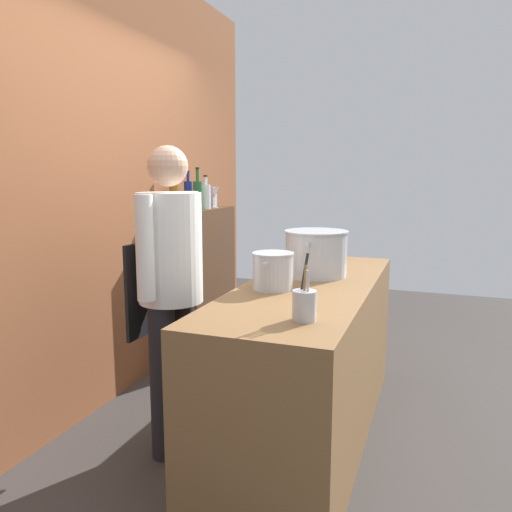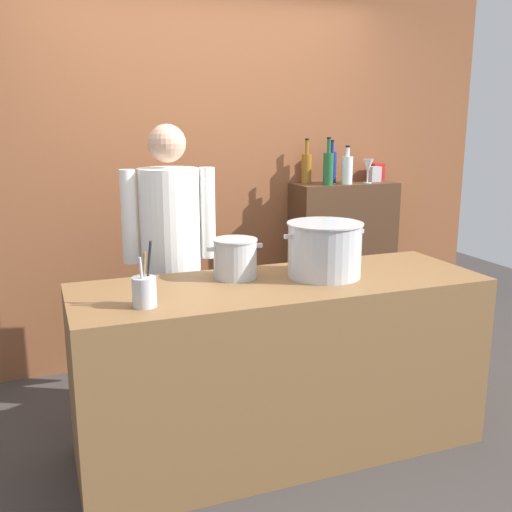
# 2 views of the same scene
# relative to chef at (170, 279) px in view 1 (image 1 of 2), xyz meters

# --- Properties ---
(ground_plane) EXTENTS (8.00, 8.00, 0.00)m
(ground_plane) POSITION_rel_chef_xyz_m (0.41, -0.66, -0.96)
(ground_plane) COLOR #383330
(brick_back_panel) EXTENTS (4.40, 0.10, 3.00)m
(brick_back_panel) POSITION_rel_chef_xyz_m (0.41, 0.74, 0.54)
(brick_back_panel) COLOR brown
(brick_back_panel) RESTS_ON ground_plane
(prep_counter) EXTENTS (2.05, 0.70, 0.90)m
(prep_counter) POSITION_rel_chef_xyz_m (0.41, -0.66, -0.51)
(prep_counter) COLOR brown
(prep_counter) RESTS_ON ground_plane
(bar_cabinet) EXTENTS (0.76, 0.32, 1.23)m
(bar_cabinet) POSITION_rel_chef_xyz_m (1.42, 0.53, -0.35)
(bar_cabinet) COLOR #472D1C
(bar_cabinet) RESTS_ON ground_plane
(chef) EXTENTS (0.53, 0.37, 1.66)m
(chef) POSITION_rel_chef_xyz_m (0.00, 0.00, 0.00)
(chef) COLOR black
(chef) RESTS_ON ground_plane
(stockpot_large) EXTENTS (0.44, 0.39, 0.28)m
(stockpot_large) POSITION_rel_chef_xyz_m (0.65, -0.64, 0.07)
(stockpot_large) COLOR #B7BABF
(stockpot_large) RESTS_ON prep_counter
(stockpot_small) EXTENTS (0.29, 0.23, 0.20)m
(stockpot_small) POSITION_rel_chef_xyz_m (0.22, -0.51, 0.04)
(stockpot_small) COLOR #B7BABF
(stockpot_small) RESTS_ON prep_counter
(utensil_crock) EXTENTS (0.10, 0.10, 0.29)m
(utensil_crock) POSITION_rel_chef_xyz_m (-0.29, -0.81, 0.00)
(utensil_crock) COLOR #B7BABF
(utensil_crock) RESTS_ON prep_counter
(wine_bottle_amber) EXTENTS (0.07, 0.07, 0.32)m
(wine_bottle_amber) POSITION_rel_chef_xyz_m (1.14, 0.61, 0.38)
(wine_bottle_amber) COLOR #8C5919
(wine_bottle_amber) RESTS_ON bar_cabinet
(wine_bottle_cobalt) EXTENTS (0.07, 0.07, 0.31)m
(wine_bottle_cobalt) POSITION_rel_chef_xyz_m (1.33, 0.58, 0.39)
(wine_bottle_cobalt) COLOR navy
(wine_bottle_cobalt) RESTS_ON bar_cabinet
(wine_bottle_green) EXTENTS (0.07, 0.07, 0.33)m
(wine_bottle_green) POSITION_rel_chef_xyz_m (1.23, 0.45, 0.39)
(wine_bottle_green) COLOR #1E592D
(wine_bottle_green) RESTS_ON bar_cabinet
(wine_bottle_clear) EXTENTS (0.08, 0.08, 0.27)m
(wine_bottle_clear) POSITION_rel_chef_xyz_m (1.39, 0.45, 0.37)
(wine_bottle_clear) COLOR silver
(wine_bottle_clear) RESTS_ON bar_cabinet
(wine_glass_wide) EXTENTS (0.08, 0.08, 0.17)m
(wine_glass_wide) POSITION_rel_chef_xyz_m (1.56, 0.46, 0.39)
(wine_glass_wide) COLOR silver
(wine_glass_wide) RESTS_ON bar_cabinet
(spice_tin_silver) EXTENTS (0.08, 0.08, 0.11)m
(spice_tin_silver) POSITION_rel_chef_xyz_m (1.67, 0.54, 0.32)
(spice_tin_silver) COLOR #B2B2B7
(spice_tin_silver) RESTS_ON bar_cabinet
(spice_tin_red) EXTENTS (0.09, 0.09, 0.13)m
(spice_tin_red) POSITION_rel_chef_xyz_m (1.73, 0.61, 0.33)
(spice_tin_red) COLOR red
(spice_tin_red) RESTS_ON bar_cabinet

